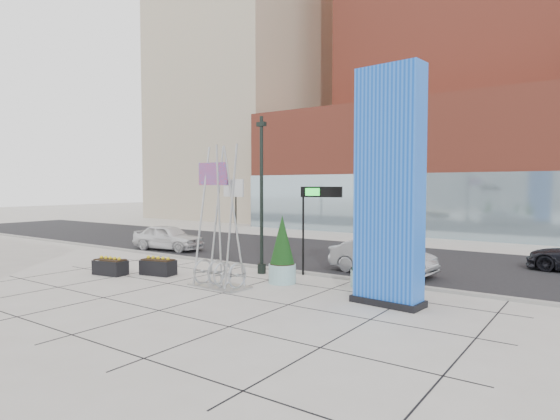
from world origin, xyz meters
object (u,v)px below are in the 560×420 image
Objects in this scene: public_art_sculpture at (220,250)px; blue_pylon at (389,191)px; car_silver_mid at (382,257)px; overhead_street_sign at (316,199)px; lamp_post at (262,210)px; car_white_west at (168,237)px; concrete_bollard at (100,267)px.

blue_pylon is at bearing 13.34° from public_art_sculpture.
overhead_street_sign is at bearing 140.56° from car_silver_mid.
overhead_street_sign is (2.42, 0.80, 0.49)m from lamp_post.
overhead_street_sign is at bearing -107.95° from car_white_west.
lamp_post reaches higher than concrete_bollard.
overhead_street_sign is at bearing 153.77° from blue_pylon.
lamp_post is 3.56m from public_art_sculpture.
concrete_bollard is at bearing -161.56° from car_white_west.
lamp_post is (-6.91, 2.00, -0.93)m from blue_pylon.
public_art_sculpture reaches higher than overhead_street_sign.
blue_pylon is 1.42× the size of public_art_sculpture.
car_silver_mid is at bearing 35.81° from concrete_bollard.
concrete_bollard is 0.14× the size of car_silver_mid.
concrete_bollard is (-12.72, -2.48, -3.53)m from blue_pylon.
overhead_street_sign is (-4.49, 2.79, -0.44)m from blue_pylon.
lamp_post is 10.13m from car_white_west.
lamp_post is at bearing -174.00° from overhead_street_sign.
public_art_sculpture is 1.17× the size of car_silver_mid.
blue_pylon reaches higher than concrete_bollard.
lamp_post is 5.89m from car_silver_mid.
blue_pylon is 6.33m from car_silver_mid.
blue_pylon is at bearing -150.42° from car_silver_mid.
car_white_west is (-11.92, 2.00, -2.63)m from overhead_street_sign.
car_white_west is at bearing 95.61° from car_silver_mid.
lamp_post is 1.54× the size of car_white_west.
car_white_west is (-3.68, 7.28, 0.46)m from concrete_bollard.
car_white_west is 0.97× the size of car_silver_mid.
public_art_sculpture is (-6.54, -1.23, -2.38)m from blue_pylon.
lamp_post reaches higher than car_white_west.
concrete_bollard is (-6.19, -1.25, -1.14)m from public_art_sculpture.
public_art_sculpture reaches higher than car_silver_mid.
overhead_street_sign reaches higher than concrete_bollard.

